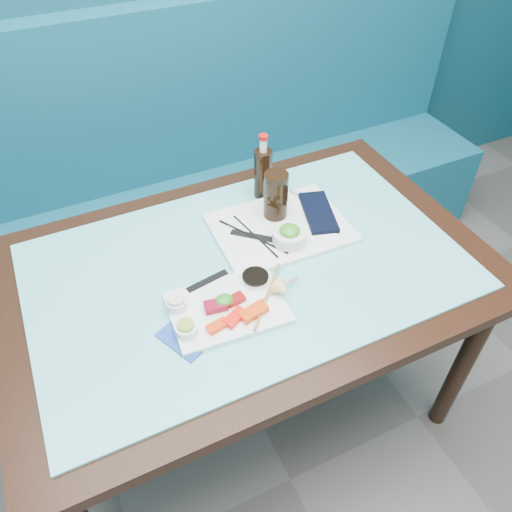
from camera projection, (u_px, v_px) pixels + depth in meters
name	position (u px, v px, depth m)	size (l,w,h in m)	color
booth_bench	(171.00, 206.00, 2.25)	(3.00, 0.56, 1.17)	#0F4F63
dining_table	(248.00, 286.00, 1.50)	(1.40, 0.90, 0.75)	black
glass_top	(247.00, 266.00, 1.44)	(1.22, 0.76, 0.01)	#64C9C9
sashimi_plate	(227.00, 308.00, 1.31)	(0.30, 0.21, 0.02)	white
salmon_left	(217.00, 326.00, 1.25)	(0.06, 0.03, 0.01)	#F13409
salmon_mid	(235.00, 317.00, 1.27)	(0.07, 0.03, 0.02)	#FF190A
salmon_right	(254.00, 312.00, 1.28)	(0.08, 0.04, 0.02)	#ED3E09
tuna_left	(216.00, 306.00, 1.29)	(0.06, 0.04, 0.02)	maroon
tuna_right	(235.00, 299.00, 1.31)	(0.05, 0.03, 0.02)	maroon
seaweed_garnish	(224.00, 301.00, 1.30)	(0.05, 0.04, 0.03)	#27841E
ramekin_wasabi	(186.00, 329.00, 1.24)	(0.06, 0.06, 0.02)	white
wasabi_fill	(186.00, 325.00, 1.22)	(0.04, 0.04, 0.01)	#8AA736
ramekin_ginger	(176.00, 303.00, 1.30)	(0.06, 0.06, 0.02)	silver
ginger_fill	(176.00, 299.00, 1.29)	(0.04, 0.04, 0.01)	beige
soy_dish	(255.00, 279.00, 1.37)	(0.07, 0.07, 0.01)	white
soy_fill	(255.00, 276.00, 1.36)	(0.07, 0.07, 0.01)	black
lemon_wedge	(282.00, 290.00, 1.31)	(0.05, 0.05, 0.04)	#FFE178
chopstick_sleeve	(207.00, 281.00, 1.37)	(0.13, 0.02, 0.00)	black
wooden_chopstick_a	(268.00, 295.00, 1.33)	(0.01, 0.01, 0.24)	#9B7449
wooden_chopstick_b	(271.00, 294.00, 1.33)	(0.01, 0.01, 0.20)	tan
serving_tray	(280.00, 228.00, 1.54)	(0.41, 0.30, 0.02)	white
paper_placemat	(280.00, 226.00, 1.54)	(0.32, 0.23, 0.00)	white
seaweed_bowl	(289.00, 237.00, 1.47)	(0.10, 0.10, 0.04)	silver
seaweed_salad	(290.00, 231.00, 1.46)	(0.06, 0.06, 0.03)	#3B8F21
cola_glass	(276.00, 195.00, 1.52)	(0.07, 0.07, 0.15)	black
navy_pouch	(318.00, 212.00, 1.57)	(0.09, 0.20, 0.02)	black
fork	(300.00, 195.00, 1.64)	(0.01, 0.01, 0.08)	silver
black_chopstick_a	(253.00, 236.00, 1.50)	(0.01, 0.01, 0.25)	black
black_chopstick_b	(255.00, 236.00, 1.50)	(0.01, 0.01, 0.23)	black
tray_sleeve	(254.00, 236.00, 1.50)	(0.02, 0.15, 0.00)	black
cola_bottle_body	(263.00, 174.00, 1.62)	(0.06, 0.06, 0.17)	black
cola_bottle_neck	(263.00, 145.00, 1.55)	(0.02, 0.02, 0.04)	white
cola_bottle_cap	(263.00, 137.00, 1.53)	(0.03, 0.03, 0.01)	red
blue_napkin	(191.00, 333.00, 1.26)	(0.13, 0.13, 0.01)	#1B4298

